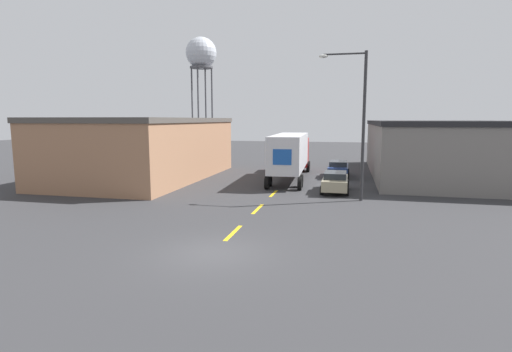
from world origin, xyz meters
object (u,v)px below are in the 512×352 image
(water_tower, at_px, (201,55))
(street_lamp, at_px, (359,116))
(parked_car_right_far, at_px, (338,168))
(semi_truck, at_px, (291,152))
(parked_car_right_mid, at_px, (335,181))

(water_tower, height_order, street_lamp, water_tower)
(water_tower, bearing_deg, street_lamp, -57.83)
(parked_car_right_far, height_order, street_lamp, street_lamp)
(semi_truck, distance_m, parked_car_right_mid, 7.21)
(parked_car_right_far, distance_m, street_lamp, 11.66)
(street_lamp, bearing_deg, parked_car_right_mid, 116.69)
(parked_car_right_far, bearing_deg, street_lamp, -82.39)
(semi_truck, relative_size, water_tower, 0.69)
(water_tower, relative_size, street_lamp, 2.06)
(water_tower, bearing_deg, parked_car_right_mid, -57.46)
(parked_car_right_far, relative_size, water_tower, 0.23)
(parked_car_right_far, relative_size, parked_car_right_mid, 1.00)
(parked_car_right_mid, distance_m, water_tower, 48.59)
(parked_car_right_mid, xyz_separation_m, street_lamp, (1.42, -2.82, 4.63))
(parked_car_right_far, bearing_deg, semi_truck, -153.28)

